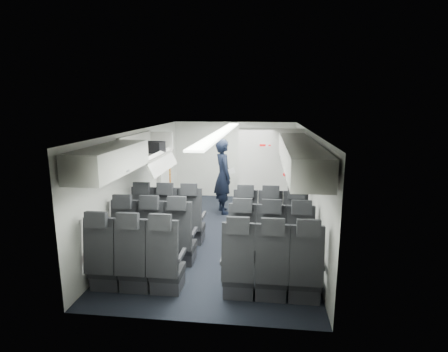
% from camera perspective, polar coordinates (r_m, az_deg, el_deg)
% --- Properties ---
extents(cabin_shell, '(3.41, 6.01, 2.16)m').
position_cam_1_polar(cabin_shell, '(7.03, -0.37, -0.88)').
color(cabin_shell, black).
rests_on(cabin_shell, ground).
extents(seat_row_front, '(3.33, 0.56, 1.24)m').
position_cam_1_polar(seat_row_front, '(6.73, -0.92, -7.88)').
color(seat_row_front, black).
rests_on(seat_row_front, cabin_shell).
extents(seat_row_mid, '(3.33, 0.56, 1.24)m').
position_cam_1_polar(seat_row_mid, '(5.90, -2.08, -10.82)').
color(seat_row_mid, black).
rests_on(seat_row_mid, cabin_shell).
extents(seat_row_rear, '(3.33, 0.56, 1.24)m').
position_cam_1_polar(seat_row_rear, '(5.09, -3.66, -14.69)').
color(seat_row_rear, black).
rests_on(seat_row_rear, cabin_shell).
extents(overhead_bin_left_rear, '(0.53, 1.80, 0.40)m').
position_cam_1_polar(overhead_bin_left_rear, '(5.36, -18.11, 2.52)').
color(overhead_bin_left_rear, silver).
rests_on(overhead_bin_left_rear, cabin_shell).
extents(overhead_bin_left_front_open, '(0.64, 1.70, 0.72)m').
position_cam_1_polar(overhead_bin_left_front_open, '(7.01, -12.46, 3.89)').
color(overhead_bin_left_front_open, '#9E9E93').
rests_on(overhead_bin_left_front_open, cabin_shell).
extents(overhead_bin_right_rear, '(0.53, 1.80, 0.40)m').
position_cam_1_polar(overhead_bin_right_rear, '(4.91, 13.13, 1.98)').
color(overhead_bin_right_rear, silver).
rests_on(overhead_bin_right_rear, cabin_shell).
extents(overhead_bin_right_front, '(0.53, 1.70, 0.40)m').
position_cam_1_polar(overhead_bin_right_front, '(6.63, 11.48, 4.57)').
color(overhead_bin_right_front, silver).
rests_on(overhead_bin_right_front, cabin_shell).
extents(bulkhead_partition, '(1.40, 0.15, 2.13)m').
position_cam_1_polar(bulkhead_partition, '(7.78, 7.53, -0.10)').
color(bulkhead_partition, silver).
rests_on(bulkhead_partition, cabin_shell).
extents(galley_unit, '(0.85, 0.52, 1.90)m').
position_cam_1_polar(galley_unit, '(9.68, 7.18, 1.52)').
color(galley_unit, '#939399').
rests_on(galley_unit, cabin_shell).
extents(boarding_door, '(0.12, 1.27, 1.86)m').
position_cam_1_polar(boarding_door, '(8.89, -9.69, 0.54)').
color(boarding_door, silver).
rests_on(boarding_door, cabin_shell).
extents(flight_attendant, '(0.66, 0.79, 1.83)m').
position_cam_1_polar(flight_attendant, '(8.52, -0.12, -0.04)').
color(flight_attendant, black).
rests_on(flight_attendant, ground).
extents(carry_on_bag, '(0.48, 0.37, 0.26)m').
position_cam_1_polar(carry_on_bag, '(7.27, -11.56, 4.49)').
color(carry_on_bag, black).
rests_on(carry_on_bag, overhead_bin_left_front_open).
extents(papers, '(0.19, 0.05, 0.13)m').
position_cam_1_polar(papers, '(8.43, 1.12, 0.79)').
color(papers, white).
rests_on(papers, flight_attendant).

